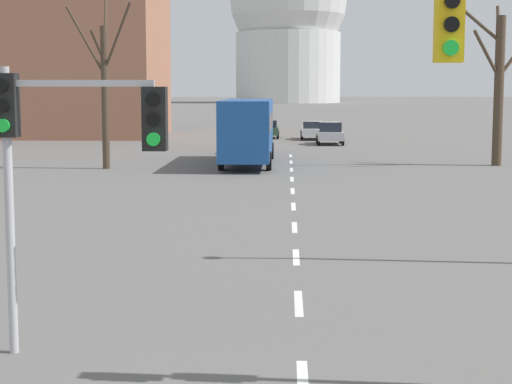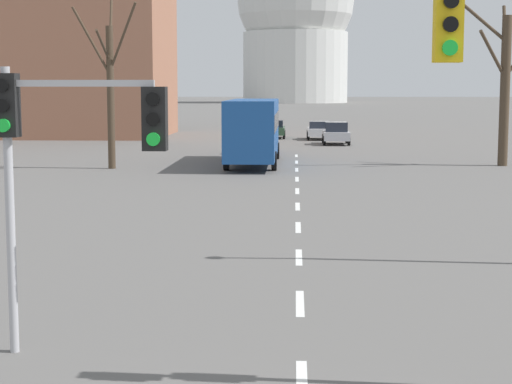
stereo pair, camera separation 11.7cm
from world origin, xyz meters
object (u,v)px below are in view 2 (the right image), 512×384
(sedan_near_left, at_px, (273,129))
(sedan_far_left, at_px, (336,133))
(city_bus, at_px, (253,127))
(sedan_near_right, at_px, (319,130))
(sedan_mid_centre, at_px, (257,140))
(traffic_signal_near_left, at_px, (61,138))

(sedan_near_left, bearing_deg, sedan_far_left, -58.00)
(sedan_near_left, relative_size, city_bus, 0.38)
(sedan_far_left, bearing_deg, sedan_near_right, 99.96)
(sedan_mid_centre, xyz_separation_m, sedan_far_left, (5.39, 8.73, -0.01))
(traffic_signal_near_left, height_order, sedan_near_right, traffic_signal_near_left)
(sedan_near_left, distance_m, sedan_near_right, 4.05)
(traffic_signal_near_left, relative_size, sedan_near_left, 1.09)
(sedan_near_left, height_order, city_bus, city_bus)
(sedan_near_left, xyz_separation_m, city_bus, (-0.46, -24.52, 1.29))
(traffic_signal_near_left, bearing_deg, sedan_mid_centre, 88.37)
(sedan_far_left, bearing_deg, sedan_near_left, 122.00)
(traffic_signal_near_left, relative_size, city_bus, 0.41)
(sedan_mid_centre, distance_m, city_bus, 8.22)
(sedan_far_left, xyz_separation_m, city_bus, (-5.24, -16.86, 1.21))
(traffic_signal_near_left, distance_m, sedan_mid_centre, 41.31)
(traffic_signal_near_left, distance_m, sedan_near_left, 57.69)
(sedan_near_right, distance_m, city_bus, 23.32)
(traffic_signal_near_left, height_order, sedan_mid_centre, traffic_signal_near_left)
(sedan_mid_centre, bearing_deg, sedan_near_left, 87.88)
(city_bus, bearing_deg, sedan_far_left, 72.73)
(sedan_near_left, bearing_deg, sedan_mid_centre, -92.12)
(sedan_near_left, xyz_separation_m, sedan_near_right, (3.72, -1.61, 0.01))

